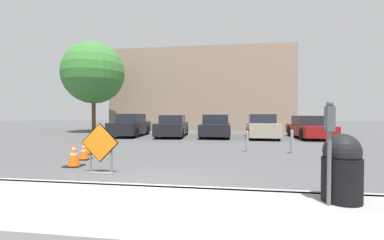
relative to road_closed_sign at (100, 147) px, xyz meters
name	(u,v)px	position (x,y,z in m)	size (l,w,h in m)	color
ground_plane	(203,141)	(1.75, 8.64, -0.68)	(96.00, 96.00, 0.00)	#4C4C4F
sidewalk_strip	(128,209)	(1.75, -2.42, -0.61)	(28.35, 2.13, 0.14)	#999993
curb_lip	(150,189)	(1.75, -1.36, -0.61)	(28.35, 0.20, 0.14)	#999993
road_closed_sign	(100,147)	(0.00, 0.00, 0.00)	(1.01, 0.20, 1.30)	black
traffic_cone_nearest	(74,154)	(-1.22, 0.74, -0.33)	(0.47, 0.47, 0.72)	black
traffic_cone_second	(84,151)	(-1.58, 1.85, -0.39)	(0.43, 0.43, 0.60)	black
traffic_cone_third	(88,145)	(-2.08, 2.96, -0.32)	(0.43, 0.43, 0.74)	black
traffic_cone_fourth	(91,142)	(-2.59, 4.03, -0.35)	(0.39, 0.39, 0.69)	black
traffic_cone_fifth	(92,140)	(-3.11, 5.09, -0.39)	(0.53, 0.53, 0.61)	black
parked_car_nearest	(131,126)	(-3.54, 10.92, 0.04)	(2.02, 4.56, 1.56)	black
parked_car_second	(173,127)	(-0.58, 11.01, 0.00)	(2.06, 4.66, 1.47)	black
parked_car_third	(216,127)	(2.38, 11.12, 0.01)	(1.95, 4.44, 1.51)	black
parked_car_fourth	(262,127)	(5.35, 10.87, 0.03)	(1.93, 4.52, 1.54)	#A39984
parked_car_fifth	(309,128)	(8.31, 11.11, -0.01)	(1.94, 4.72, 1.44)	maroon
trash_bin	(342,168)	(5.05, -1.80, 0.00)	(0.59, 0.59, 1.08)	black
bollard_nearest	(247,141)	(3.99, 4.34, -0.23)	(0.12, 0.12, 0.86)	gray
bollard_second	(292,141)	(5.71, 4.34, -0.20)	(0.12, 0.12, 0.92)	gray
parking_meter	(330,134)	(4.79, -2.01, 0.54)	(0.11, 0.15, 1.59)	#59595B
building_facade_backdrop	(201,91)	(0.34, 20.42, 3.31)	(17.93, 5.00, 7.99)	gray
street_tree_behind_lot	(93,73)	(-8.12, 14.14, 4.33)	(5.16, 5.16, 7.60)	#513823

